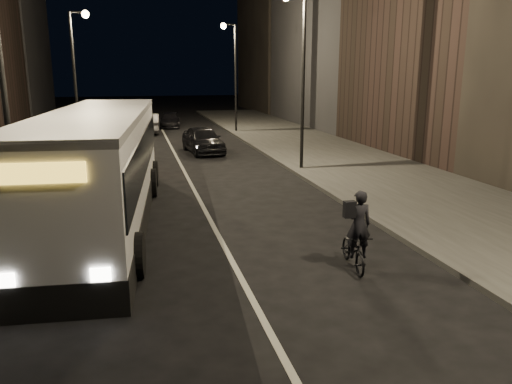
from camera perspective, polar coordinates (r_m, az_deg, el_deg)
ground at (r=12.04m, az=-1.79°, el=-9.72°), size 180.00×180.00×0.00m
sidewalk_right at (r=27.45m, az=9.59°, el=3.64°), size 7.00×70.00×0.16m
streetlight_right_mid at (r=24.05m, az=4.84°, el=15.03°), size 1.20×0.44×8.12m
streetlight_right_far at (r=39.55m, az=-2.75°, el=14.52°), size 1.20×0.44×8.12m
streetlight_left_near at (r=15.14m, az=-26.33°, el=14.53°), size 1.20×0.44×8.12m
streetlight_left_far at (r=32.96m, az=-19.68°, el=13.93°), size 1.20×0.44×8.12m
city_bus at (r=16.42m, az=-17.43°, el=3.11°), size 3.96×13.41×3.57m
cyclist_on_bicycle at (r=12.54m, az=11.25°, el=-5.69°), size 0.84×1.82×2.03m
car_near at (r=30.01m, az=-6.09°, el=5.97°), size 2.39×4.81×1.57m
car_mid at (r=40.26m, az=-12.20°, el=7.68°), size 1.92×4.79×1.55m
car_far at (r=44.28m, az=-9.81°, el=8.08°), size 2.06×4.29×1.21m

